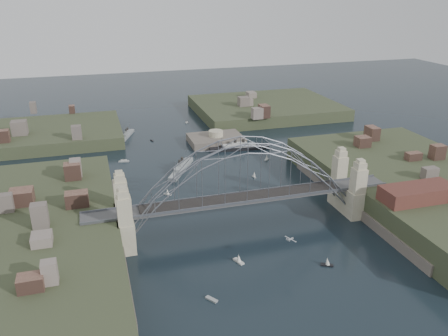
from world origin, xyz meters
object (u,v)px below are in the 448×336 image
(naval_cruiser_near, at_px, (181,168))
(ocean_liner, at_px, (239,148))
(fort_island, at_px, (216,144))
(bridge, at_px, (244,184))
(wharf_shed, at_px, (418,193))
(naval_cruiser_far, at_px, (127,135))

(naval_cruiser_near, relative_size, ocean_liner, 0.81)
(fort_island, distance_m, ocean_liner, 12.71)
(bridge, bearing_deg, wharf_shed, -17.65)
(naval_cruiser_near, distance_m, naval_cruiser_far, 48.02)
(bridge, distance_m, naval_cruiser_near, 46.09)
(wharf_shed, distance_m, naval_cruiser_far, 123.57)
(ocean_liner, bearing_deg, bridge, -107.48)
(bridge, relative_size, wharf_shed, 4.20)
(fort_island, height_order, naval_cruiser_near, naval_cruiser_near)
(bridge, bearing_deg, naval_cruiser_far, 104.10)
(bridge, bearing_deg, fort_island, 80.27)
(naval_cruiser_far, distance_m, ocean_liner, 51.24)
(fort_island, height_order, ocean_liner, fort_island)
(naval_cruiser_far, bearing_deg, wharf_shed, -57.32)
(bridge, bearing_deg, naval_cruiser_near, 100.42)
(fort_island, height_order, wharf_shed, wharf_shed)
(naval_cruiser_near, distance_m, ocean_liner, 30.81)
(wharf_shed, height_order, naval_cruiser_near, wharf_shed)
(bridge, distance_m, ocean_liner, 63.15)
(naval_cruiser_near, xyz_separation_m, naval_cruiser_far, (-14.46, 45.80, -0.17))
(bridge, distance_m, wharf_shed, 46.23)
(wharf_shed, bearing_deg, naval_cruiser_far, 122.68)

